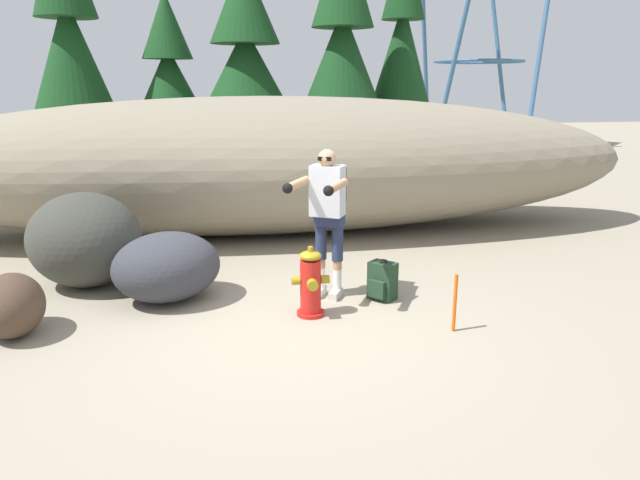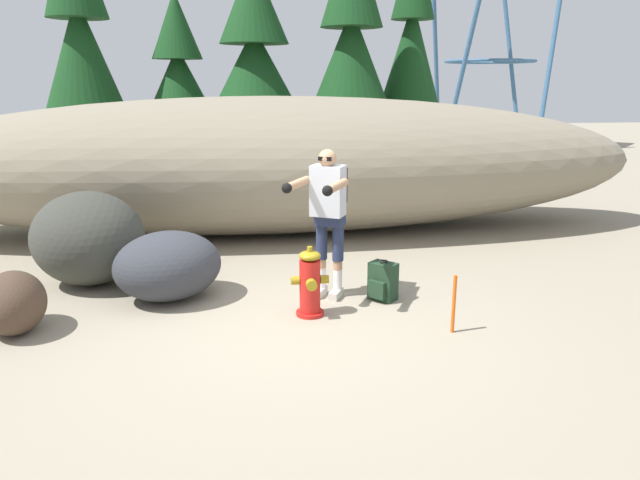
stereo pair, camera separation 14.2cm
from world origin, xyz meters
The scene contains 14 objects.
ground_plane centered at (0.00, 0.00, -0.02)m, with size 56.00×56.00×0.04m, color gray.
dirt_embankment centered at (0.00, 3.94, 1.11)m, with size 12.56×3.20×2.21m, color gray.
fire_hydrant centered at (0.22, 0.14, 0.35)m, with size 0.40×0.35×0.76m.
utility_worker centered at (0.49, 0.66, 1.10)m, with size 0.80×1.04×1.72m.
spare_backpack centered at (1.10, 0.49, 0.22)m, with size 0.36×0.36×0.47m.
boulder_large centered at (-1.33, 0.86, 0.40)m, with size 1.23×1.05×0.79m, color #33353C.
boulder_mid centered at (-2.35, 1.54, 0.58)m, with size 1.36×1.29×1.15m, color #393A33.
boulder_small centered at (-2.75, 0.09, 0.31)m, with size 0.81×0.62×0.63m, color #473528.
pine_tree_far_left centered at (-4.69, 11.68, 3.57)m, with size 2.52×2.52×7.04m.
pine_tree_left centered at (-2.16, 11.99, 2.73)m, with size 2.17×2.17×4.88m.
pine_tree_center centered at (-0.02, 11.15, 3.05)m, with size 2.93×2.93×5.64m.
pine_tree_right centered at (2.58, 10.64, 3.39)m, with size 2.60×2.60×6.47m.
pine_tree_far_right centered at (4.47, 11.40, 3.68)m, with size 1.88×1.88×6.78m.
survey_stake centered at (1.59, -0.49, 0.30)m, with size 0.04×0.04×0.60m, color #E55914.
Camera 2 is at (-0.45, -5.70, 2.43)m, focal length 32.82 mm.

